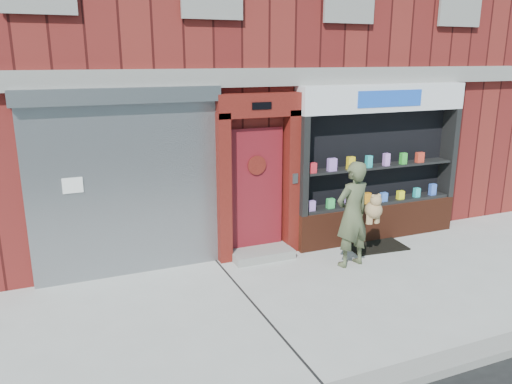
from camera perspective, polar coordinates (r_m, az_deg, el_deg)
ground at (r=7.99m, az=10.63°, el=-10.92°), size 80.00×80.00×0.00m
curb at (r=6.52m, az=21.50°, el=-17.63°), size 60.00×0.30×0.12m
building at (r=12.62m, az=-4.11°, el=17.50°), size 12.00×8.16×8.00m
shutter_bay at (r=8.13m, az=-14.71°, el=2.17°), size 3.10×0.30×3.04m
red_door_bay at (r=8.71m, az=0.26°, el=1.75°), size 1.52×0.58×2.90m
pharmacy_bay at (r=9.91m, az=13.79°, el=2.46°), size 3.50×0.41×3.00m
woman at (r=8.57m, az=11.12°, el=-2.49°), size 0.89×0.54×1.83m
doormat at (r=9.81m, az=13.42°, el=-5.95°), size 1.14×0.85×0.03m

